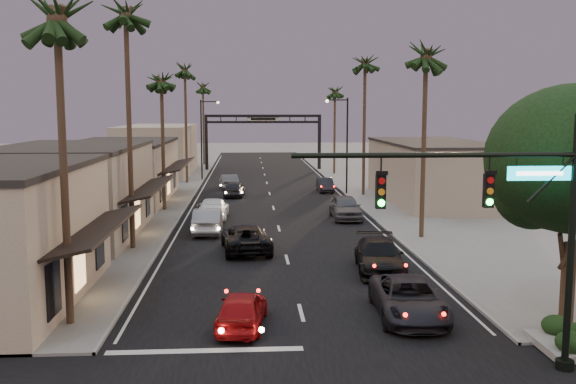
{
  "coord_description": "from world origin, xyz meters",
  "views": [
    {
      "loc": [
        -2.04,
        -14.21,
        7.9
      ],
      "look_at": [
        0.6,
        27.71,
        2.5
      ],
      "focal_mm": 40.0,
      "sensor_mm": 36.0,
      "label": 1
    }
  ],
  "objects": [
    {
      "name": "curbside_black",
      "position": [
        4.36,
        16.16,
        0.79
      ],
      "size": [
        2.72,
        5.63,
        1.58
      ],
      "primitive_type": "imported",
      "rotation": [
        0.0,
        0.0,
        -0.1
      ],
      "color": "black",
      "rests_on": "ground"
    },
    {
      "name": "palm_ra",
      "position": [
        8.6,
        24.0,
        11.44
      ],
      "size": [
        3.2,
        3.2,
        13.2
      ],
      "color": "#38281C",
      "rests_on": "ground"
    },
    {
      "name": "curbside_near",
      "position": [
        4.05,
        9.2,
        0.74
      ],
      "size": [
        2.7,
        5.44,
        1.48
      ],
      "primitive_type": "imported",
      "rotation": [
        0.0,
        0.0,
        -0.04
      ],
      "color": "black",
      "rests_on": "ground"
    },
    {
      "name": "palm_rb",
      "position": [
        8.6,
        44.0,
        12.42
      ],
      "size": [
        3.2,
        3.2,
        14.2
      ],
      "color": "#38281C",
      "rests_on": "ground"
    },
    {
      "name": "streetlight_left",
      "position": [
        -6.92,
        58.0,
        5.33
      ],
      "size": [
        2.13,
        0.3,
        9.0
      ],
      "color": "black",
      "rests_on": "ground"
    },
    {
      "name": "oncoming_silver",
      "position": [
        -4.63,
        26.66,
        0.82
      ],
      "size": [
        1.74,
        4.97,
        1.64
      ],
      "primitive_type": "imported",
      "rotation": [
        0.0,
        0.0,
        3.14
      ],
      "color": "gray",
      "rests_on": "ground"
    },
    {
      "name": "oncoming_grey_far",
      "position": [
        -3.94,
        49.59,
        0.75
      ],
      "size": [
        2.18,
        4.71,
        1.49
      ],
      "primitive_type": "imported",
      "rotation": [
        0.0,
        0.0,
        3.28
      ],
      "color": "#4B4C50",
      "rests_on": "ground"
    },
    {
      "name": "storefront_dist",
      "position": [
        -13.0,
        65.0,
        3.0
      ],
      "size": [
        8.0,
        20.0,
        6.0
      ],
      "primitive_type": "cube",
      "color": "gray",
      "rests_on": "ground"
    },
    {
      "name": "ground",
      "position": [
        0.0,
        40.0,
        0.0
      ],
      "size": [
        200.0,
        200.0,
        0.0
      ],
      "primitive_type": "plane",
      "color": "slate",
      "rests_on": "ground"
    },
    {
      "name": "oncoming_red",
      "position": [
        -2.3,
        8.43,
        0.69
      ],
      "size": [
        2.1,
        4.22,
        1.38
      ],
      "primitive_type": "imported",
      "rotation": [
        0.0,
        0.0,
        3.02
      ],
      "color": "#9F0B0D",
      "rests_on": "ground"
    },
    {
      "name": "building_right",
      "position": [
        14.0,
        40.0,
        2.5
      ],
      "size": [
        8.0,
        18.0,
        5.0
      ],
      "primitive_type": "cube",
      "color": "gray",
      "rests_on": "ground"
    },
    {
      "name": "storefront_far",
      "position": [
        -13.0,
        42.0,
        2.5
      ],
      "size": [
        8.0,
        16.0,
        5.0
      ],
      "primitive_type": "cube",
      "color": "tan",
      "rests_on": "ground"
    },
    {
      "name": "sidewalk_left",
      "position": [
        -9.5,
        52.0,
        0.06
      ],
      "size": [
        5.0,
        92.0,
        0.12
      ],
      "primitive_type": "cube",
      "color": "slate",
      "rests_on": "ground"
    },
    {
      "name": "oncoming_pickup",
      "position": [
        -2.19,
        21.16,
        0.76
      ],
      "size": [
        3.06,
        5.73,
        1.53
      ],
      "primitive_type": "imported",
      "rotation": [
        0.0,
        0.0,
        3.24
      ],
      "color": "black",
      "rests_on": "ground"
    },
    {
      "name": "road",
      "position": [
        0.0,
        45.0,
        0.0
      ],
      "size": [
        14.0,
        120.0,
        0.02
      ],
      "primitive_type": "cube",
      "color": "black",
      "rests_on": "ground"
    },
    {
      "name": "palm_lb",
      "position": [
        -8.6,
        22.0,
        13.39
      ],
      "size": [
        3.2,
        3.2,
        15.2
      ],
      "color": "#38281C",
      "rests_on": "ground"
    },
    {
      "name": "curbside_far",
      "position": [
        5.43,
        47.14,
        0.67
      ],
      "size": [
        1.41,
        4.04,
        1.33
      ],
      "primitive_type": "imported",
      "rotation": [
        0.0,
        0.0,
        0.0
      ],
      "color": "black",
      "rests_on": "ground"
    },
    {
      "name": "oncoming_white",
      "position": [
        -4.59,
        32.16,
        0.76
      ],
      "size": [
        2.24,
        5.27,
        1.51
      ],
      "primitive_type": "imported",
      "rotation": [
        0.0,
        0.0,
        3.12
      ],
      "color": "white",
      "rests_on": "ground"
    },
    {
      "name": "palm_ld",
      "position": [
        -8.6,
        55.0,
        12.42
      ],
      "size": [
        3.2,
        3.2,
        14.2
      ],
      "color": "#38281C",
      "rests_on": "ground"
    },
    {
      "name": "storefront_mid",
      "position": [
        -13.0,
        26.0,
        2.75
      ],
      "size": [
        8.0,
        14.0,
        5.5
      ],
      "primitive_type": "cube",
      "color": "gray",
      "rests_on": "ground"
    },
    {
      "name": "oncoming_dgrey",
      "position": [
        -3.3,
        44.09,
        0.73
      ],
      "size": [
        2.0,
        4.37,
        1.45
      ],
      "primitive_type": "imported",
      "rotation": [
        0.0,
        0.0,
        3.07
      ],
      "color": "black",
      "rests_on": "ground"
    },
    {
      "name": "planter",
      "position": [
        8.6,
        5.5,
        0.0
      ],
      "size": [
        2.2,
        2.6,
        0.24
      ],
      "primitive_type": "cube",
      "color": "gray",
      "rests_on": "ground"
    },
    {
      "name": "palm_la",
      "position": [
        -8.6,
        9.0,
        11.44
      ],
      "size": [
        3.2,
        3.2,
        13.2
      ],
      "color": "#38281C",
      "rests_on": "ground"
    },
    {
      "name": "palm_rc",
      "position": [
        8.6,
        64.0,
        10.47
      ],
      "size": [
        3.2,
        3.2,
        12.2
      ],
      "color": "#38281C",
      "rests_on": "ground"
    },
    {
      "name": "sidewalk_right",
      "position": [
        9.5,
        52.0,
        0.06
      ],
      "size": [
        5.0,
        92.0,
        0.12
      ],
      "primitive_type": "cube",
      "color": "slate",
      "rests_on": "ground"
    },
    {
      "name": "arch",
      "position": [
        0.0,
        70.0,
        5.53
      ],
      "size": [
        15.2,
        0.4,
        7.27
      ],
      "color": "black",
      "rests_on": "ground"
    },
    {
      "name": "curbside_grey",
      "position": [
        5.01,
        31.47,
        0.86
      ],
      "size": [
        2.06,
        5.06,
        1.72
      ],
      "primitive_type": "imported",
      "rotation": [
        0.0,
        0.0,
        -0.01
      ],
      "color": "#4D4C51",
      "rests_on": "ground"
    },
    {
      "name": "palm_far",
      "position": [
        -8.3,
        78.0,
        11.44
      ],
      "size": [
        3.2,
        3.2,
        13.2
      ],
      "color": "#38281C",
      "rests_on": "ground"
    },
    {
      "name": "palm_lc",
      "position": [
        -8.6,
        36.0,
        10.47
      ],
      "size": [
        3.2,
        3.2,
        12.2
      ],
      "color": "#38281C",
      "rests_on": "ground"
    },
    {
      "name": "streetlight_right",
      "position": [
        6.92,
        45.0,
        5.33
      ],
      "size": [
        2.13,
        0.3,
        9.0
      ],
      "color": "black",
      "rests_on": "ground"
    },
    {
      "name": "traffic_signal",
      "position": [
        5.69,
        4.0,
        5.08
      ],
      "size": [
        8.51,
        0.22,
        7.8
      ],
      "color": "black",
      "rests_on": "ground"
    }
  ]
}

